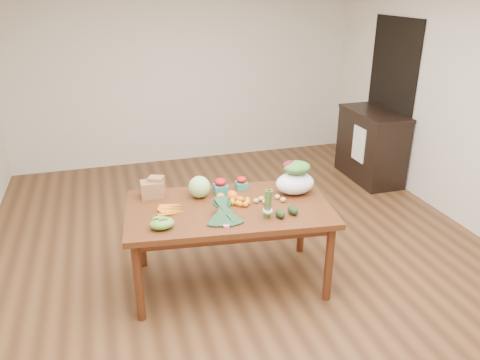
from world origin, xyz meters
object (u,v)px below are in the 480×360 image
object	(u,v)px
dining_table	(229,245)
paper_bag	(152,188)
cabinet	(371,146)
kale_bunch	(224,212)
mandarin_cluster	(240,200)
asparagus_bundle	(268,204)
salad_bag	(295,179)
cabbage	(199,187)

from	to	relation	value
dining_table	paper_bag	world-z (taller)	paper_bag
cabinet	kale_bunch	world-z (taller)	cabinet
paper_bag	cabinet	bearing A→B (deg)	24.65
mandarin_cluster	asparagus_bundle	xyz separation A→B (m)	(0.14, -0.30, 0.09)
cabinet	asparagus_bundle	bearing A→B (deg)	-137.09
cabinet	salad_bag	size ratio (longest dim) A/B	2.91
dining_table	asparagus_bundle	size ratio (longest dim) A/B	6.81
dining_table	paper_bag	distance (m)	0.84
mandarin_cluster	kale_bunch	distance (m)	0.33
paper_bag	asparagus_bundle	world-z (taller)	asparagus_bundle
asparagus_bundle	salad_bag	size ratio (longest dim) A/B	0.71
paper_bag	mandarin_cluster	world-z (taller)	paper_bag
kale_bunch	paper_bag	bearing A→B (deg)	135.08
cabinet	asparagus_bundle	size ratio (longest dim) A/B	4.08
cabinet	asparagus_bundle	world-z (taller)	asparagus_bundle
cabbage	asparagus_bundle	size ratio (longest dim) A/B	0.77
dining_table	paper_bag	xyz separation A→B (m)	(-0.59, 0.38, 0.46)
mandarin_cluster	asparagus_bundle	size ratio (longest dim) A/B	0.72
mandarin_cluster	cabinet	bearing A→B (deg)	36.80
cabbage	asparagus_bundle	world-z (taller)	asparagus_bundle
dining_table	mandarin_cluster	xyz separation A→B (m)	(0.10, 0.01, 0.41)
dining_table	mandarin_cluster	world-z (taller)	mandarin_cluster
paper_bag	salad_bag	bearing A→B (deg)	-13.07
cabinet	cabbage	world-z (taller)	cabbage
dining_table	paper_bag	bearing A→B (deg)	154.72
dining_table	cabinet	world-z (taller)	cabinet
kale_bunch	asparagus_bundle	size ratio (longest dim) A/B	1.60
paper_bag	salad_bag	xyz separation A→B (m)	(1.23, -0.29, 0.05)
mandarin_cluster	salad_bag	size ratio (longest dim) A/B	0.51
paper_bag	cabbage	xyz separation A→B (m)	(0.40, -0.12, 0.01)
cabinet	salad_bag	distance (m)	2.53
kale_bunch	asparagus_bundle	xyz separation A→B (m)	(0.35, -0.04, 0.05)
mandarin_cluster	cabbage	bearing A→B (deg)	140.17
dining_table	salad_bag	bearing A→B (deg)	15.11
cabbage	salad_bag	xyz separation A→B (m)	(0.83, -0.16, 0.04)
kale_bunch	mandarin_cluster	bearing A→B (deg)	58.77
mandarin_cluster	kale_bunch	world-z (taller)	kale_bunch
kale_bunch	salad_bag	bearing A→B (deg)	31.73
cabbage	mandarin_cluster	world-z (taller)	cabbage
asparagus_bundle	cabbage	bearing A→B (deg)	135.73
paper_bag	kale_bunch	bearing A→B (deg)	-51.90
kale_bunch	asparagus_bundle	bearing A→B (deg)	0.39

